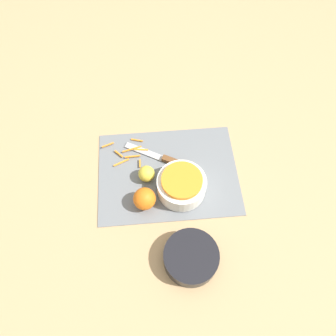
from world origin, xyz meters
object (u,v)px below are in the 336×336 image
at_px(bowl_speckled, 182,185).
at_px(bowl_dark, 191,257).
at_px(knife, 167,159).
at_px(lemon, 146,174).
at_px(orange_left, 145,199).

distance_m(bowl_speckled, bowl_dark, 0.23).
bearing_deg(knife, lemon, 69.10).
relative_size(bowl_speckled, bowl_dark, 0.99).
height_order(orange_left, lemon, orange_left).
height_order(bowl_dark, lemon, lemon).
bearing_deg(lemon, knife, -139.66).
bearing_deg(orange_left, bowl_speckled, -162.40).
relative_size(knife, lemon, 3.92).
bearing_deg(lemon, bowl_speckled, 153.50).
height_order(bowl_speckled, knife, bowl_speckled).
bearing_deg(orange_left, lemon, -96.53).
height_order(knife, orange_left, orange_left).
bearing_deg(bowl_dark, bowl_speckled, -89.05).
xyz_separation_m(bowl_dark, knife, (0.04, -0.34, -0.02)).
bearing_deg(bowl_speckled, knife, -72.07).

